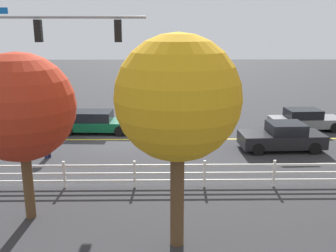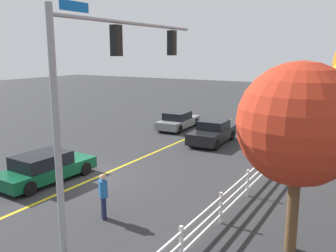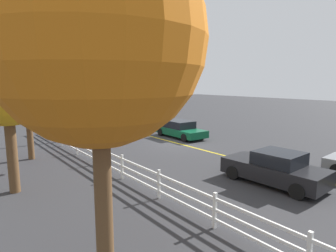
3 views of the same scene
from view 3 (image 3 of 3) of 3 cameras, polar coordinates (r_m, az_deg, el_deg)
name	(u,v)px [view 3 (image 3 of 3)]	position (r m, az deg, el deg)	size (l,w,h in m)	color
ground_plane	(176,143)	(21.07, 1.70, -3.45)	(120.00, 120.00, 0.00)	#2D2D30
lane_center_stripe	(217,154)	(18.26, 9.80, -5.49)	(28.00, 0.16, 0.01)	gold
signal_assembly	(106,73)	(21.39, -12.31, 10.44)	(7.73, 0.38, 7.32)	gray
car_1	(275,169)	(13.51, 20.63, -8.00)	(4.50, 2.14, 1.49)	black
car_2	(180,129)	(23.17, 2.43, -0.64)	(4.77, 2.14, 1.36)	#0C4C2D
pedestrian	(117,130)	(21.71, -10.24, -0.73)	(0.46, 0.47, 1.69)	#191E3F
white_rail_fence	(108,160)	(14.75, -11.90, -6.62)	(26.10, 0.10, 1.15)	white
tree_0	(27,92)	(18.08, -26.50, 6.09)	(3.57, 3.57, 5.71)	brown
tree_1	(98,40)	(5.69, -13.96, 16.46)	(4.13, 4.13, 7.35)	brown
tree_2	(6,81)	(12.80, -29.79, 7.77)	(3.57, 3.57, 6.32)	brown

